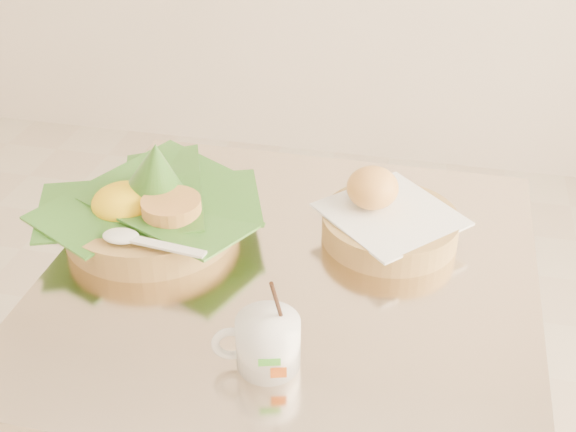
% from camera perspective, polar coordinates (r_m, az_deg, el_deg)
% --- Properties ---
extents(cafe_table, '(0.70, 0.70, 0.75)m').
position_cam_1_polar(cafe_table, '(1.20, 0.26, -12.70)').
color(cafe_table, gray).
rests_on(cafe_table, floor).
extents(rice_basket, '(0.34, 0.34, 0.17)m').
position_cam_1_polar(rice_basket, '(1.13, -10.85, 0.77)').
color(rice_basket, tan).
rests_on(rice_basket, cafe_table).
extents(bread_basket, '(0.25, 0.25, 0.11)m').
position_cam_1_polar(bread_basket, '(1.12, 7.82, -0.25)').
color(bread_basket, tan).
rests_on(bread_basket, cafe_table).
extents(coffee_mug, '(0.11, 0.08, 0.14)m').
position_cam_1_polar(coffee_mug, '(0.88, -1.73, -9.89)').
color(coffee_mug, white).
rests_on(coffee_mug, cafe_table).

